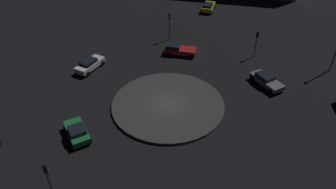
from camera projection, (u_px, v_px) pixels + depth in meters
ground_plane at (168, 106)px, 37.72m from camera, size 120.66×120.66×0.00m
roundabout_island at (168, 104)px, 37.63m from camera, size 12.94×12.94×0.30m
car_green at (77, 132)px, 33.17m from camera, size 4.18×3.76×1.35m
car_yellow at (208, 7)px, 59.67m from camera, size 4.29×2.59×1.46m
car_grey at (266, 80)px, 40.61m from camera, size 4.68×4.14×1.37m
car_white at (90, 64)px, 43.55m from camera, size 4.67×3.18×1.49m
car_red at (179, 49)px, 46.87m from camera, size 2.39×4.48×1.46m
traffic_light_east at (169, 21)px, 49.03m from camera, size 0.37×0.33×4.35m
traffic_light_northwest at (48, 176)px, 25.70m from camera, size 0.40×0.37×4.33m
traffic_light_southeast at (257, 39)px, 44.89m from camera, size 0.39×0.38×3.95m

